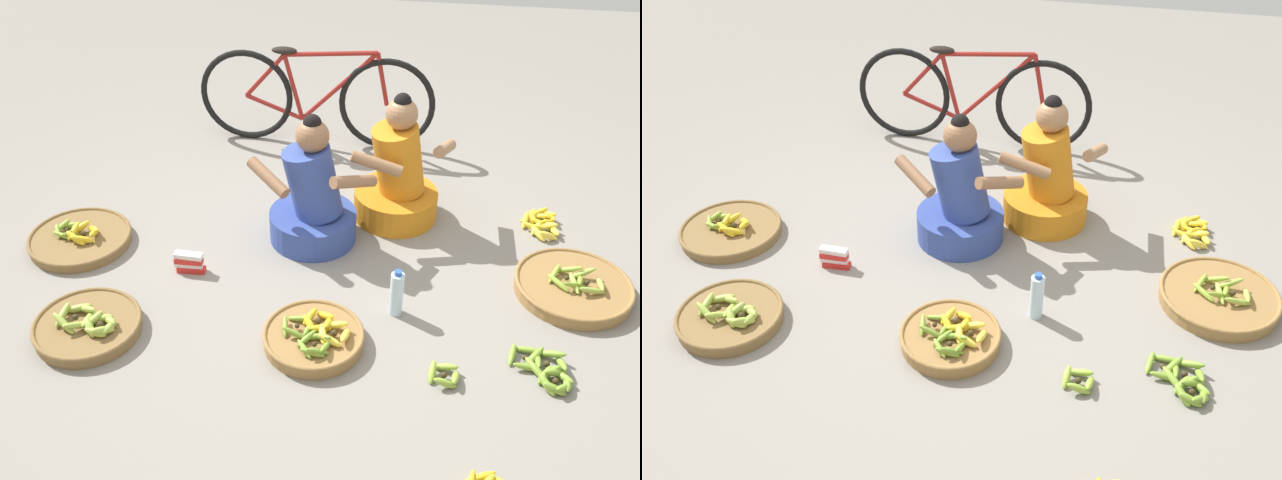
% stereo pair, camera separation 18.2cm
% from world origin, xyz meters
% --- Properties ---
extents(ground_plane, '(10.00, 10.00, 0.00)m').
position_xyz_m(ground_plane, '(0.00, 0.00, 0.00)').
color(ground_plane, gray).
extents(vendor_woman_front, '(0.75, 0.52, 0.81)m').
position_xyz_m(vendor_woman_front, '(-0.12, 0.30, 0.26)').
color(vendor_woman_front, '#334793').
rests_on(vendor_woman_front, ground).
extents(vendor_woman_behind, '(0.61, 0.52, 0.83)m').
position_xyz_m(vendor_woman_behind, '(0.35, 0.61, 0.27)').
color(vendor_woman_behind, orange).
rests_on(vendor_woman_behind, ground).
extents(bicycle_leaning, '(1.70, 0.08, 0.73)m').
position_xyz_m(bicycle_leaning, '(-0.31, 1.50, 0.36)').
color(bicycle_leaning, black).
rests_on(bicycle_leaning, ground).
extents(banana_basket_mid_left, '(0.51, 0.51, 0.14)m').
position_xyz_m(banana_basket_mid_left, '(0.03, -0.61, 0.05)').
color(banana_basket_mid_left, olive).
rests_on(banana_basket_mid_left, ground).
extents(banana_basket_front_left, '(0.55, 0.55, 0.15)m').
position_xyz_m(banana_basket_front_left, '(-1.12, -0.70, 0.04)').
color(banana_basket_front_left, brown).
rests_on(banana_basket_front_left, ground).
extents(banana_basket_front_right, '(0.61, 0.61, 0.13)m').
position_xyz_m(banana_basket_front_right, '(-1.49, 0.02, 0.04)').
color(banana_basket_front_right, brown).
rests_on(banana_basket_front_right, ground).
extents(banana_basket_back_left, '(0.63, 0.63, 0.15)m').
position_xyz_m(banana_basket_back_left, '(1.36, 0.01, 0.04)').
color(banana_basket_back_left, olive).
rests_on(banana_basket_back_left, ground).
extents(loose_bananas_front_center, '(0.31, 0.32, 0.09)m').
position_xyz_m(loose_bananas_front_center, '(1.16, -0.63, 0.03)').
color(loose_bananas_front_center, olive).
rests_on(loose_bananas_front_center, ground).
extents(loose_bananas_near_bicycle, '(0.16, 0.16, 0.08)m').
position_xyz_m(loose_bananas_near_bicycle, '(0.68, -0.74, 0.03)').
color(loose_bananas_near_bicycle, '#8CAD38').
rests_on(loose_bananas_near_bicycle, ground).
extents(loose_bananas_back_center, '(0.24, 0.34, 0.09)m').
position_xyz_m(loose_bananas_back_center, '(1.25, 0.62, 0.03)').
color(loose_bananas_back_center, gold).
rests_on(loose_bananas_back_center, ground).
extents(water_bottle, '(0.07, 0.07, 0.28)m').
position_xyz_m(water_bottle, '(0.42, -0.30, 0.13)').
color(water_bottle, silver).
rests_on(water_bottle, ground).
extents(packet_carton_stack, '(0.18, 0.07, 0.12)m').
position_xyz_m(packet_carton_stack, '(-0.76, -0.13, 0.06)').
color(packet_carton_stack, red).
rests_on(packet_carton_stack, ground).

